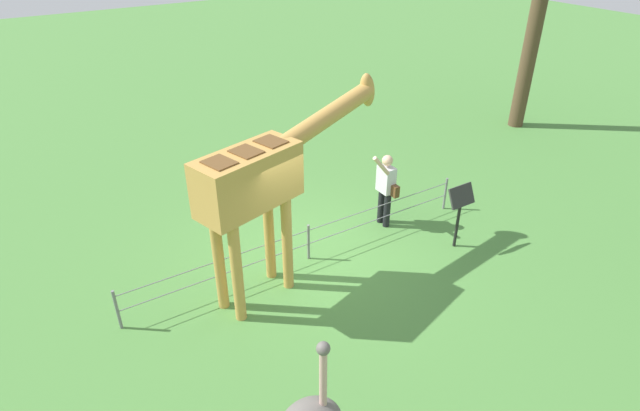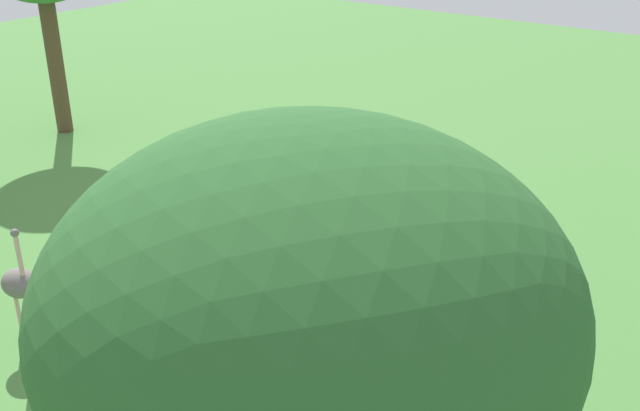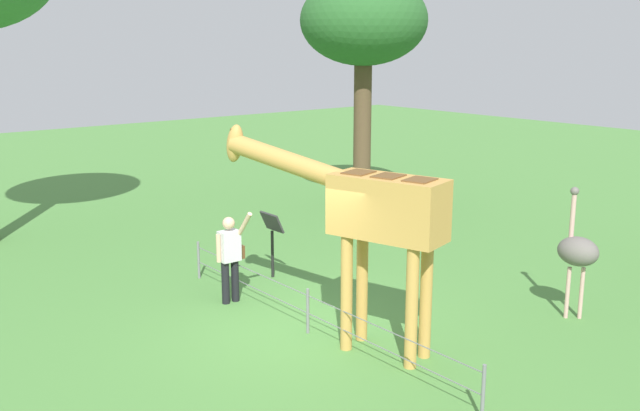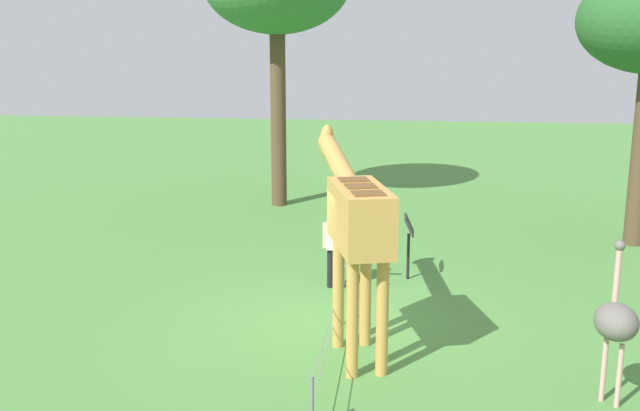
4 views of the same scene
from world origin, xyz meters
name	(u,v)px [view 1 (image 1 of 4)]	position (x,y,z in m)	size (l,w,h in m)	color
ground_plane	(311,261)	(0.00, 0.00, 0.00)	(60.00, 60.00, 0.00)	#4C843D
giraffe	(266,177)	(-0.98, -0.25, 2.15)	(3.94, 1.54, 3.29)	#C69347
visitor	(386,186)	(1.97, 0.30, 0.90)	(0.61, 0.58, 1.73)	black
info_sign	(460,204)	(2.65, -1.09, 0.95)	(0.56, 0.21, 1.32)	black
wire_fence	(309,241)	(0.00, 0.09, 0.40)	(7.05, 0.05, 0.75)	slate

